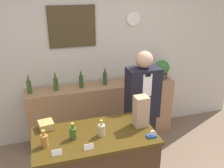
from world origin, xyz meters
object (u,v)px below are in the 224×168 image
object	(u,v)px
shopkeeper	(142,111)
potted_plant	(162,69)
paper_bag	(141,111)
tape_dispenser	(152,135)

from	to	relation	value
shopkeeper	potted_plant	distance (m)	1.03
potted_plant	paper_bag	bearing A→B (deg)	-125.31
shopkeeper	tape_dispenser	world-z (taller)	shopkeeper
paper_bag	tape_dispenser	size ratio (longest dim) A/B	3.76
paper_bag	tape_dispenser	xyz separation A→B (m)	(0.02, -0.24, -0.15)
paper_bag	shopkeeper	bearing A→B (deg)	64.82
paper_bag	tape_dispenser	world-z (taller)	paper_bag
paper_bag	tape_dispenser	bearing A→B (deg)	-84.20
potted_plant	tape_dispenser	size ratio (longest dim) A/B	3.36
potted_plant	shopkeeper	bearing A→B (deg)	-131.21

